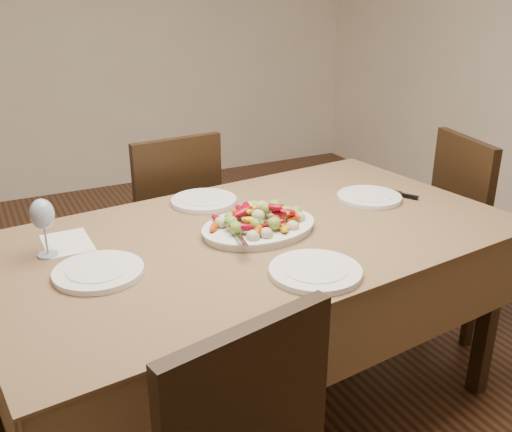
{
  "coord_description": "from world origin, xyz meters",
  "views": [
    {
      "loc": [
        -0.76,
        -1.64,
        1.56
      ],
      "look_at": [
        0.09,
        -0.0,
        0.82
      ],
      "focal_mm": 40.0,
      "sensor_mm": 36.0,
      "label": 1
    }
  ],
  "objects_px": {
    "serving_platter": "(259,229)",
    "plate_far": "(204,201)",
    "dining_table": "(256,324)",
    "plate_right": "(369,197)",
    "chair_far": "(165,224)",
    "wine_glass": "(44,226)",
    "plate_left": "(99,272)",
    "chair_right": "(489,233)",
    "plate_near": "(315,272)"
  },
  "relations": [
    {
      "from": "serving_platter",
      "to": "plate_far",
      "type": "relative_size",
      "value": 1.57
    },
    {
      "from": "dining_table",
      "to": "plate_right",
      "type": "relative_size",
      "value": 7.1
    },
    {
      "from": "chair_far",
      "to": "wine_glass",
      "type": "distance_m",
      "value": 1.04
    },
    {
      "from": "dining_table",
      "to": "plate_left",
      "type": "distance_m",
      "value": 0.69
    },
    {
      "from": "dining_table",
      "to": "serving_platter",
      "type": "relative_size",
      "value": 4.47
    },
    {
      "from": "chair_far",
      "to": "plate_far",
      "type": "xyz_separation_m",
      "value": [
        0.01,
        -0.51,
        0.29
      ]
    },
    {
      "from": "plate_left",
      "to": "plate_right",
      "type": "height_order",
      "value": "same"
    },
    {
      "from": "dining_table",
      "to": "plate_left",
      "type": "bearing_deg",
      "value": -173.26
    },
    {
      "from": "chair_right",
      "to": "plate_right",
      "type": "xyz_separation_m",
      "value": [
        -0.72,
        0.02,
        0.29
      ]
    },
    {
      "from": "plate_right",
      "to": "plate_left",
      "type": "bearing_deg",
      "value": -172.25
    },
    {
      "from": "dining_table",
      "to": "plate_right",
      "type": "height_order",
      "value": "plate_right"
    },
    {
      "from": "chair_right",
      "to": "plate_left",
      "type": "distance_m",
      "value": 1.88
    },
    {
      "from": "plate_far",
      "to": "plate_near",
      "type": "xyz_separation_m",
      "value": [
        0.06,
        -0.72,
        0.0
      ]
    },
    {
      "from": "plate_left",
      "to": "plate_right",
      "type": "relative_size",
      "value": 1.04
    },
    {
      "from": "chair_right",
      "to": "plate_left",
      "type": "bearing_deg",
      "value": 106.56
    },
    {
      "from": "chair_right",
      "to": "plate_near",
      "type": "xyz_separation_m",
      "value": [
        -1.27,
        -0.43,
        0.29
      ]
    },
    {
      "from": "chair_right",
      "to": "plate_right",
      "type": "distance_m",
      "value": 0.78
    },
    {
      "from": "plate_right",
      "to": "wine_glass",
      "type": "distance_m",
      "value": 1.25
    },
    {
      "from": "serving_platter",
      "to": "wine_glass",
      "type": "distance_m",
      "value": 0.71
    },
    {
      "from": "plate_right",
      "to": "dining_table",
      "type": "bearing_deg",
      "value": -171.25
    },
    {
      "from": "plate_near",
      "to": "chair_right",
      "type": "bearing_deg",
      "value": 18.58
    },
    {
      "from": "dining_table",
      "to": "chair_far",
      "type": "distance_m",
      "value": 0.88
    },
    {
      "from": "chair_right",
      "to": "plate_near",
      "type": "height_order",
      "value": "chair_right"
    },
    {
      "from": "plate_right",
      "to": "wine_glass",
      "type": "xyz_separation_m",
      "value": [
        -1.24,
        0.05,
        0.09
      ]
    },
    {
      "from": "chair_right",
      "to": "plate_near",
      "type": "bearing_deg",
      "value": 121.07
    },
    {
      "from": "chair_right",
      "to": "plate_left",
      "type": "relative_size",
      "value": 3.52
    },
    {
      "from": "plate_far",
      "to": "wine_glass",
      "type": "bearing_deg",
      "value": -161.04
    },
    {
      "from": "plate_near",
      "to": "plate_far",
      "type": "bearing_deg",
      "value": 95.04
    },
    {
      "from": "chair_far",
      "to": "plate_far",
      "type": "height_order",
      "value": "chair_far"
    },
    {
      "from": "plate_left",
      "to": "wine_glass",
      "type": "distance_m",
      "value": 0.25
    },
    {
      "from": "plate_left",
      "to": "plate_near",
      "type": "distance_m",
      "value": 0.65
    },
    {
      "from": "chair_right",
      "to": "plate_far",
      "type": "distance_m",
      "value": 1.4
    },
    {
      "from": "chair_far",
      "to": "serving_platter",
      "type": "bearing_deg",
      "value": 89.67
    },
    {
      "from": "dining_table",
      "to": "plate_near",
      "type": "relative_size",
      "value": 6.56
    },
    {
      "from": "plate_near",
      "to": "wine_glass",
      "type": "distance_m",
      "value": 0.86
    },
    {
      "from": "plate_far",
      "to": "plate_near",
      "type": "height_order",
      "value": "same"
    },
    {
      "from": "chair_right",
      "to": "plate_near",
      "type": "distance_m",
      "value": 1.37
    },
    {
      "from": "chair_right",
      "to": "wine_glass",
      "type": "height_order",
      "value": "wine_glass"
    },
    {
      "from": "serving_platter",
      "to": "plate_right",
      "type": "height_order",
      "value": "serving_platter"
    },
    {
      "from": "serving_platter",
      "to": "plate_left",
      "type": "distance_m",
      "value": 0.58
    },
    {
      "from": "plate_far",
      "to": "plate_right",
      "type": "bearing_deg",
      "value": -23.77
    },
    {
      "from": "dining_table",
      "to": "plate_near",
      "type": "bearing_deg",
      "value": -87.92
    },
    {
      "from": "dining_table",
      "to": "wine_glass",
      "type": "xyz_separation_m",
      "value": [
        -0.68,
        0.14,
        0.48
      ]
    },
    {
      "from": "chair_far",
      "to": "chair_right",
      "type": "height_order",
      "value": "same"
    },
    {
      "from": "plate_left",
      "to": "plate_near",
      "type": "xyz_separation_m",
      "value": [
        0.58,
        -0.3,
        0.0
      ]
    },
    {
      "from": "chair_right",
      "to": "dining_table",
      "type": "bearing_deg",
      "value": 105.38
    },
    {
      "from": "chair_far",
      "to": "serving_platter",
      "type": "height_order",
      "value": "chair_far"
    },
    {
      "from": "plate_left",
      "to": "plate_right",
      "type": "bearing_deg",
      "value": 7.75
    },
    {
      "from": "serving_platter",
      "to": "wine_glass",
      "type": "height_order",
      "value": "wine_glass"
    },
    {
      "from": "plate_left",
      "to": "plate_far",
      "type": "height_order",
      "value": "same"
    }
  ]
}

